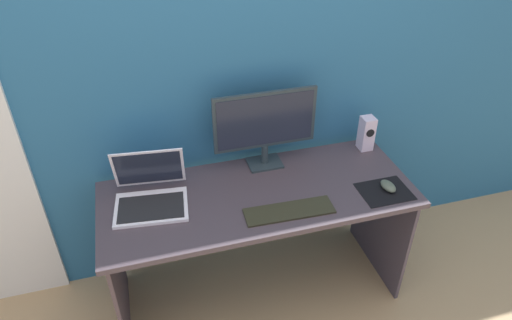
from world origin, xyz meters
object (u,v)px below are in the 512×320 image
at_px(monitor, 265,125).
at_px(laptop, 150,194).
at_px(speaker_right, 366,133).
at_px(keyboard_external, 289,211).
at_px(mouse, 388,186).

bearing_deg(monitor, laptop, -166.10).
relative_size(speaker_right, keyboard_external, 0.46).
height_order(monitor, keyboard_external, monitor).
xyz_separation_m(monitor, laptop, (-0.62, -0.15, -0.20)).
height_order(keyboard_external, mouse, mouse).
bearing_deg(laptop, monitor, 13.90).
bearing_deg(monitor, mouse, -35.82).
relative_size(monitor, keyboard_external, 1.27).
distance_m(speaker_right, keyboard_external, 0.72).
height_order(laptop, keyboard_external, laptop).
bearing_deg(speaker_right, monitor, 179.28).
distance_m(monitor, mouse, 0.69).
bearing_deg(keyboard_external, speaker_right, 36.21).
relative_size(speaker_right, laptop, 0.53).
relative_size(laptop, keyboard_external, 0.88).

